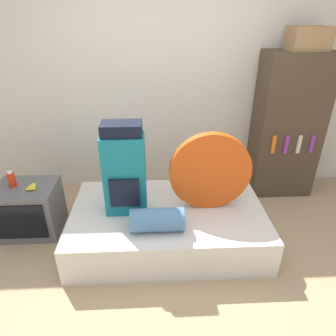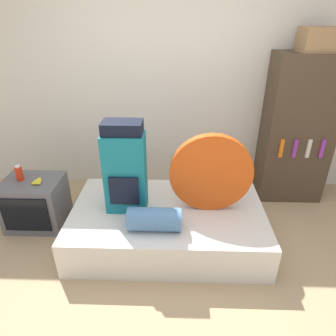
{
  "view_description": "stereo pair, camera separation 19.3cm",
  "coord_description": "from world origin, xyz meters",
  "px_view_note": "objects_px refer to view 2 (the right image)",
  "views": [
    {
      "loc": [
        -0.15,
        -1.79,
        2.08
      ],
      "look_at": [
        -0.03,
        0.57,
        0.82
      ],
      "focal_mm": 32.0,
      "sensor_mm": 36.0,
      "label": 1
    },
    {
      "loc": [
        0.04,
        -1.8,
        2.08
      ],
      "look_at": [
        -0.03,
        0.57,
        0.82
      ],
      "focal_mm": 32.0,
      "sensor_mm": 36.0,
      "label": 2
    }
  ],
  "objects_px": {
    "television": "(36,203)",
    "canister": "(19,173)",
    "backpack": "(125,169)",
    "sleeping_roll": "(154,219)",
    "bookshelf": "(297,131)",
    "cardboard_box": "(321,40)",
    "tent_bag": "(211,173)"
  },
  "relations": [
    {
      "from": "television",
      "to": "canister",
      "type": "height_order",
      "value": "canister"
    },
    {
      "from": "television",
      "to": "bookshelf",
      "type": "distance_m",
      "value": 3.01
    },
    {
      "from": "backpack",
      "to": "sleeping_roll",
      "type": "distance_m",
      "value": 0.53
    },
    {
      "from": "sleeping_roll",
      "to": "canister",
      "type": "bearing_deg",
      "value": 159.29
    },
    {
      "from": "backpack",
      "to": "tent_bag",
      "type": "bearing_deg",
      "value": 1.22
    },
    {
      "from": "canister",
      "to": "bookshelf",
      "type": "bearing_deg",
      "value": 12.69
    },
    {
      "from": "television",
      "to": "cardboard_box",
      "type": "distance_m",
      "value": 3.36
    },
    {
      "from": "tent_bag",
      "to": "television",
      "type": "height_order",
      "value": "tent_bag"
    },
    {
      "from": "backpack",
      "to": "canister",
      "type": "bearing_deg",
      "value": 168.97
    },
    {
      "from": "bookshelf",
      "to": "sleeping_roll",
      "type": "bearing_deg",
      "value": -142.34
    },
    {
      "from": "backpack",
      "to": "sleeping_roll",
      "type": "height_order",
      "value": "backpack"
    },
    {
      "from": "backpack",
      "to": "cardboard_box",
      "type": "relative_size",
      "value": 2.23
    },
    {
      "from": "sleeping_roll",
      "to": "cardboard_box",
      "type": "height_order",
      "value": "cardboard_box"
    },
    {
      "from": "bookshelf",
      "to": "backpack",
      "type": "bearing_deg",
      "value": -154.24
    },
    {
      "from": "tent_bag",
      "to": "backpack",
      "type": "bearing_deg",
      "value": -178.78
    },
    {
      "from": "tent_bag",
      "to": "bookshelf",
      "type": "bearing_deg",
      "value": 39.49
    },
    {
      "from": "sleeping_roll",
      "to": "bookshelf",
      "type": "xyz_separation_m",
      "value": [
        1.56,
        1.21,
        0.38
      ]
    },
    {
      "from": "backpack",
      "to": "canister",
      "type": "relative_size",
      "value": 5.29
    },
    {
      "from": "tent_bag",
      "to": "canister",
      "type": "height_order",
      "value": "tent_bag"
    },
    {
      "from": "cardboard_box",
      "to": "sleeping_roll",
      "type": "bearing_deg",
      "value": -143.2
    },
    {
      "from": "sleeping_roll",
      "to": "tent_bag",
      "type": "bearing_deg",
      "value": 33.49
    },
    {
      "from": "bookshelf",
      "to": "canister",
      "type": "bearing_deg",
      "value": -167.31
    },
    {
      "from": "backpack",
      "to": "sleeping_roll",
      "type": "relative_size",
      "value": 1.87
    },
    {
      "from": "tent_bag",
      "to": "sleeping_roll",
      "type": "relative_size",
      "value": 1.64
    },
    {
      "from": "tent_bag",
      "to": "sleeping_roll",
      "type": "height_order",
      "value": "tent_bag"
    },
    {
      "from": "backpack",
      "to": "cardboard_box",
      "type": "distance_m",
      "value": 2.32
    },
    {
      "from": "tent_bag",
      "to": "television",
      "type": "xyz_separation_m",
      "value": [
        -1.81,
        0.18,
        -0.49
      ]
    },
    {
      "from": "television",
      "to": "backpack",
      "type": "bearing_deg",
      "value": -10.84
    },
    {
      "from": "canister",
      "to": "backpack",
      "type": "bearing_deg",
      "value": -11.03
    },
    {
      "from": "tent_bag",
      "to": "cardboard_box",
      "type": "relative_size",
      "value": 1.95
    },
    {
      "from": "tent_bag",
      "to": "cardboard_box",
      "type": "xyz_separation_m",
      "value": [
        1.1,
        0.86,
        1.06
      ]
    },
    {
      "from": "backpack",
      "to": "bookshelf",
      "type": "xyz_separation_m",
      "value": [
        1.85,
        0.89,
        0.06
      ]
    }
  ]
}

